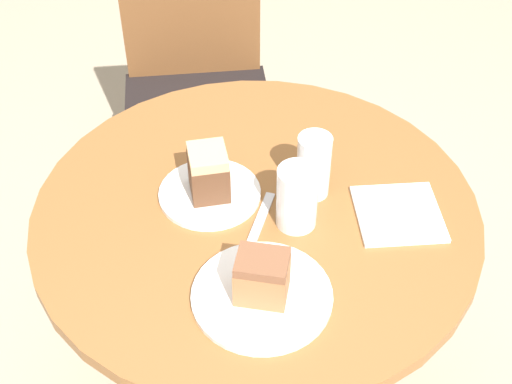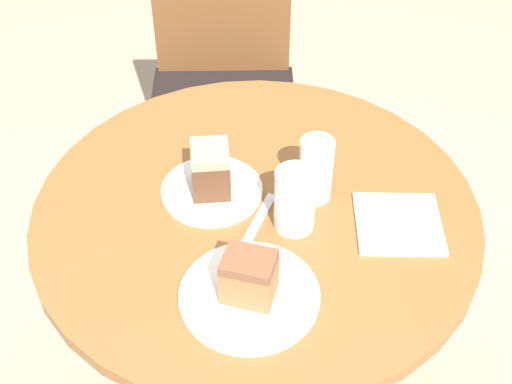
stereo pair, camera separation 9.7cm
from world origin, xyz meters
name	(u,v)px [view 1 (the left image)]	position (x,y,z in m)	size (l,w,h in m)	color
table	(256,279)	(0.00, 0.00, 0.56)	(0.88, 0.88, 0.78)	brown
chair	(197,94)	(-0.12, 0.83, 0.47)	(0.46, 0.44, 0.86)	brown
plate_near	(210,193)	(-0.09, 0.04, 0.78)	(0.20, 0.20, 0.01)	white
plate_far	(262,296)	(-0.01, -0.23, 0.78)	(0.25, 0.25, 0.01)	white
cake_slice_near	(209,172)	(-0.09, 0.04, 0.84)	(0.08, 0.09, 0.10)	brown
cake_slice_far	(262,277)	(-0.01, -0.23, 0.83)	(0.10, 0.09, 0.09)	#9E6B42
glass_lemonade	(313,169)	(0.12, 0.04, 0.84)	(0.07, 0.07, 0.14)	beige
glass_water	(297,200)	(0.07, -0.05, 0.84)	(0.08, 0.08, 0.13)	silver
napkin_stack	(398,214)	(0.27, -0.04, 0.78)	(0.16, 0.16, 0.01)	white
fork	(258,225)	(0.00, -0.05, 0.78)	(0.08, 0.18, 0.00)	silver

